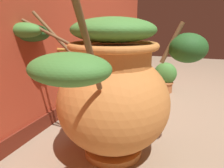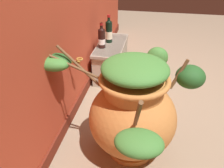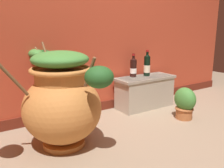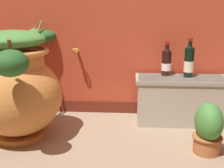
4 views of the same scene
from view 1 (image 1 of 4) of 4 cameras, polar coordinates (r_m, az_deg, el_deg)
name	(u,v)px [view 1 (image 1 of 4)]	position (r m, az deg, el deg)	size (l,w,h in m)	color
ground_plane	(203,123)	(1.79, 23.81, -9.71)	(7.00, 7.00, 0.00)	gray
terracotta_urn	(112,90)	(1.14, 0.04, -1.56)	(0.96, 1.12, 0.82)	#CC7F3D
stone_ledge	(118,73)	(2.40, 1.63, 3.16)	(0.73, 0.30, 0.38)	#B2A893
wine_bottle_left	(107,48)	(2.27, -1.25, 9.85)	(0.08, 0.08, 0.27)	black
wine_bottle_middle	(117,46)	(2.42, 1.28, 10.53)	(0.08, 0.08, 0.31)	black
potted_shrub	(165,77)	(2.39, 14.39, 1.87)	(0.19, 0.25, 0.34)	#B26638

